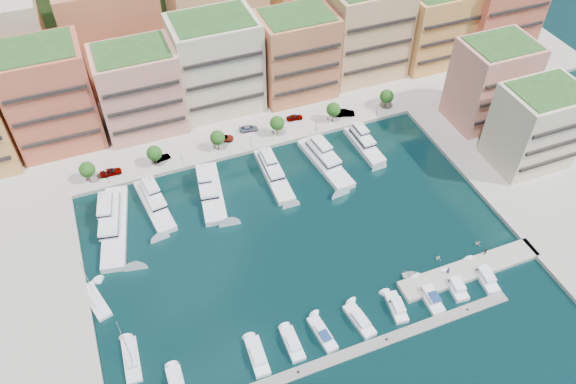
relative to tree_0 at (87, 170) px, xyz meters
name	(u,v)px	position (x,y,z in m)	size (l,w,h in m)	color
ground	(297,236)	(40.00, -33.50, -4.74)	(400.00, 400.00, 0.00)	black
north_quay	(218,86)	(40.00, 28.50, -4.74)	(220.00, 64.00, 2.00)	#9E998E
east_quay	(548,188)	(102.00, -41.50, -4.74)	(34.00, 76.00, 2.00)	#9E998E
west_quay	(1,362)	(-22.00, -41.50, -4.74)	(34.00, 76.00, 2.00)	#9E998E
hillside	(179,12)	(40.00, 76.50, -4.74)	(240.00, 40.00, 58.00)	#223917
south_pontoon	(343,356)	(37.00, -63.50, -4.74)	(72.00, 2.20, 0.35)	gray
finger_pier	(469,271)	(70.00, -55.50, -4.74)	(32.00, 5.00, 2.00)	#9E998E
apartment_1	(50,97)	(-4.00, 18.49, 9.57)	(20.00, 16.50, 26.80)	#C46641
apartment_2	(139,90)	(17.00, 16.49, 7.57)	(20.00, 15.50, 22.80)	tan
apartment_3	(216,64)	(38.00, 18.49, 9.07)	(22.00, 16.50, 25.80)	beige
apartment_4	(296,55)	(60.00, 16.49, 8.07)	(20.00, 15.50, 23.80)	#DB8752
apartment_5	(366,31)	(82.00, 18.49, 9.57)	(22.00, 16.50, 26.80)	#E5AD79
apartment_6	(435,27)	(104.00, 16.49, 7.57)	(20.00, 15.50, 22.80)	#DF9451
apartment_7	(497,14)	(124.00, 14.49, 8.57)	(22.00, 16.50, 24.80)	#C46641
apartment_east_a	(491,83)	(102.00, -13.51, 7.57)	(18.00, 14.50, 22.80)	tan
apartment_east_b	(536,126)	(102.00, -31.51, 6.57)	(18.00, 14.50, 20.80)	beige
backblock_1	(113,33)	(15.00, 40.50, 11.26)	(26.00, 18.00, 30.00)	#DB8752
backblock_2	(218,14)	(45.00, 40.50, 11.26)	(26.00, 18.00, 30.00)	#E5AD79
tree_0	(87,170)	(0.00, 0.00, 0.00)	(3.80, 3.80, 5.65)	#473323
tree_1	(154,153)	(16.00, 0.00, 0.00)	(3.80, 3.80, 5.65)	#473323
tree_2	(217,138)	(32.00, 0.00, 0.00)	(3.80, 3.80, 5.65)	#473323
tree_3	(277,123)	(48.00, 0.00, 0.00)	(3.80, 3.80, 5.65)	#473323
tree_4	(333,109)	(64.00, 0.00, 0.00)	(3.80, 3.80, 5.65)	#473323
tree_5	(387,96)	(80.00, 0.00, 0.00)	(3.80, 3.80, 5.65)	#473323
lamppost_0	(107,174)	(4.00, -2.30, -0.92)	(0.30, 0.30, 4.20)	black
lamppost_1	(181,156)	(22.00, -2.30, -0.92)	(0.30, 0.30, 4.20)	black
lamppost_2	(251,139)	(40.00, -2.30, -0.92)	(0.30, 0.30, 4.20)	black
lamppost_3	(316,122)	(58.00, -2.30, -0.92)	(0.30, 0.30, 4.20)	black
lamppost_4	(377,107)	(76.00, -2.30, -0.92)	(0.30, 0.30, 4.20)	black
yacht_0	(114,222)	(2.96, -15.66, -3.53)	(9.70, 24.88, 7.30)	white
yacht_1	(154,203)	(12.57, -12.86, -3.65)	(6.66, 18.56, 7.30)	white
yacht_2	(210,189)	(25.87, -13.49, -3.53)	(7.78, 20.14, 7.30)	white
yacht_3	(273,172)	(41.83, -13.30, -3.53)	(4.84, 19.33, 7.30)	white
yacht_4	(324,160)	(55.29, -13.88, -3.65)	(7.31, 20.81, 7.30)	white
yacht_5	(363,143)	(67.42, -11.49, -3.53)	(4.69, 15.42, 7.30)	white
cruiser_2	(258,357)	(22.16, -58.09, -4.20)	(3.19, 8.16, 2.55)	white
cruiser_3	(293,344)	(29.11, -58.08, -4.20)	(2.72, 7.28, 2.55)	white
cruiser_4	(323,334)	(35.20, -58.11, -4.17)	(3.21, 8.34, 2.66)	white
cruiser_5	(360,320)	(43.06, -58.09, -4.20)	(3.69, 8.33, 2.55)	white
cruiser_6	(396,307)	(51.15, -58.08, -4.20)	(3.53, 7.39, 2.55)	white
cruiser_7	(429,296)	(58.56, -58.12, -4.17)	(3.25, 8.83, 2.66)	white
cruiser_8	(456,286)	(64.82, -58.08, -4.20)	(3.61, 7.45, 2.55)	white
cruiser_9	(484,276)	(71.79, -58.10, -4.20)	(3.89, 8.95, 2.55)	white
sailboat_0	(132,361)	(0.47, -50.24, -4.43)	(3.25, 9.41, 13.20)	white
sailboat_1	(96,302)	(-3.86, -34.84, -4.43)	(5.35, 10.02, 13.20)	white
tender_1	(438,258)	(65.56, -50.38, -4.35)	(1.29, 1.49, 0.79)	beige
tender_3	(478,243)	(75.76, -50.10, -4.31)	(1.42, 1.64, 0.87)	beige
tender_0	(412,275)	(58.08, -52.35, -4.30)	(3.03, 4.24, 0.88)	white
car_0	(111,172)	(5.00, 0.55, -2.88)	(2.04, 5.06, 1.72)	gray
car_1	(162,158)	(17.63, 1.21, -3.05)	(1.47, 4.23, 1.39)	gray
car_2	(224,138)	(34.25, 2.97, -3.03)	(2.37, 5.14, 1.43)	gray
car_3	(249,128)	(41.53, 4.27, -3.02)	(2.02, 4.97, 1.44)	gray
car_4	(295,117)	(54.62, 4.24, -3.00)	(1.75, 4.36, 1.49)	gray
car_5	(345,113)	(68.14, 0.83, -2.91)	(1.77, 5.08, 1.68)	gray
person_0	(448,271)	(64.74, -54.93, -2.77)	(0.71, 0.47, 1.95)	#282D50
person_1	(485,252)	(74.85, -53.50, -2.87)	(0.84, 0.66, 1.74)	#433328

